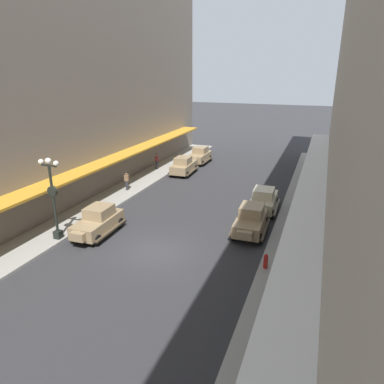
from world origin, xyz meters
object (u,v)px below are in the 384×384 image
(parked_car_4, at_px, (251,219))
(pedestrian_2, at_px, (127,181))
(parked_car_0, at_px, (98,221))
(fire_hydrant, at_px, (266,261))
(pedestrian_3, at_px, (157,161))
(parked_car_1, at_px, (184,165))
(lamp_post_with_clock, at_px, (53,196))
(parked_car_3, at_px, (264,199))
(pedestrian_0, at_px, (304,290))
(pedestrian_1, at_px, (311,194))
(parked_car_2, at_px, (200,155))

(parked_car_4, relative_size, pedestrian_2, 2.57)
(parked_car_0, relative_size, fire_hydrant, 5.24)
(pedestrian_3, bearing_deg, parked_car_1, -6.33)
(pedestrian_2, bearing_deg, parked_car_1, 69.76)
(lamp_post_with_clock, height_order, pedestrian_2, lamp_post_with_clock)
(parked_car_0, bearing_deg, parked_car_3, 39.94)
(parked_car_4, distance_m, lamp_post_with_clock, 12.44)
(parked_car_4, relative_size, pedestrian_0, 2.57)
(parked_car_1, relative_size, pedestrian_1, 2.63)
(parked_car_3, distance_m, lamp_post_with_clock, 14.79)
(pedestrian_3, bearing_deg, pedestrian_2, -84.83)
(fire_hydrant, distance_m, pedestrian_2, 16.14)
(pedestrian_3, bearing_deg, parked_car_3, -30.96)
(parked_car_1, bearing_deg, fire_hydrant, -54.92)
(fire_hydrant, bearing_deg, parked_car_2, 118.10)
(fire_hydrant, bearing_deg, parked_car_1, 125.08)
(pedestrian_1, height_order, pedestrian_2, pedestrian_2)
(parked_car_0, xyz_separation_m, fire_hydrant, (10.92, -0.63, -0.38))
(parked_car_0, xyz_separation_m, pedestrian_3, (-3.31, 15.40, 0.07))
(parked_car_0, height_order, parked_car_3, same)
(parked_car_1, bearing_deg, parked_car_0, -89.65)
(fire_hydrant, relative_size, pedestrian_0, 0.49)
(parked_car_4, height_order, lamp_post_with_clock, lamp_post_with_clock)
(parked_car_4, xyz_separation_m, pedestrian_3, (-12.52, 11.71, 0.07))
(pedestrian_0, bearing_deg, pedestrian_3, 131.08)
(parked_car_1, distance_m, pedestrian_2, 7.41)
(pedestrian_1, xyz_separation_m, pedestrian_3, (-15.89, 5.32, 0.02))
(parked_car_4, height_order, pedestrian_2, parked_car_4)
(pedestrian_3, bearing_deg, parked_car_0, -77.85)
(parked_car_0, height_order, pedestrian_0, parked_car_0)
(fire_hydrant, xyz_separation_m, pedestrian_0, (2.08, -2.68, 0.45))
(parked_car_2, bearing_deg, parked_car_1, -90.00)
(lamp_post_with_clock, bearing_deg, parked_car_3, 40.31)
(parked_car_1, xyz_separation_m, lamp_post_with_clock, (-1.74, -16.70, 2.04))
(lamp_post_with_clock, height_order, fire_hydrant, lamp_post_with_clock)
(parked_car_0, bearing_deg, lamp_post_with_clock, -137.84)
(parked_car_2, xyz_separation_m, lamp_post_with_clock, (-1.74, -21.65, 2.04))
(pedestrian_2, bearing_deg, parked_car_2, 77.84)
(parked_car_2, height_order, pedestrian_1, parked_car_2)
(parked_car_0, relative_size, pedestrian_0, 2.57)
(parked_car_2, relative_size, pedestrian_1, 2.60)
(parked_car_1, distance_m, pedestrian_0, 22.54)
(parked_car_0, relative_size, parked_car_2, 1.01)
(parked_car_2, relative_size, parked_car_4, 0.99)
(parked_car_0, xyz_separation_m, lamp_post_with_clock, (-1.83, -1.66, 2.04))
(lamp_post_with_clock, distance_m, pedestrian_0, 15.06)
(pedestrian_0, bearing_deg, parked_car_4, 118.46)
(parked_car_0, xyz_separation_m, parked_car_2, (-0.09, 19.99, 0.00))
(parked_car_1, relative_size, parked_car_4, 1.00)
(pedestrian_1, height_order, pedestrian_3, pedestrian_3)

